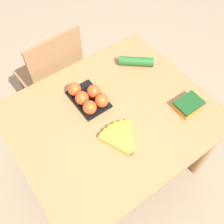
# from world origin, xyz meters

# --- Properties ---
(ground_plane) EXTENTS (12.00, 12.00, 0.00)m
(ground_plane) POSITION_xyz_m (0.00, 0.00, 0.00)
(ground_plane) COLOR gray
(dining_table) EXTENTS (1.11, 0.94, 0.72)m
(dining_table) POSITION_xyz_m (0.00, 0.00, 0.62)
(dining_table) COLOR #9E7044
(dining_table) RESTS_ON ground_plane
(chair) EXTENTS (0.44, 0.42, 0.93)m
(chair) POSITION_xyz_m (-0.05, 0.66, 0.49)
(chair) COLOR #8E6642
(chair) RESTS_ON ground_plane
(banana_bunch) EXTENTS (0.20, 0.20, 0.04)m
(banana_bunch) POSITION_xyz_m (-0.06, -0.16, 0.74)
(banana_bunch) COLOR brown
(banana_bunch) RESTS_ON dining_table
(tomato_pack) EXTENTS (0.17, 0.25, 0.09)m
(tomato_pack) POSITION_xyz_m (-0.05, 0.15, 0.76)
(tomato_pack) COLOR black
(tomato_pack) RESTS_ON dining_table
(carrot_bag) EXTENTS (0.15, 0.11, 0.05)m
(carrot_bag) POSITION_xyz_m (0.38, -0.21, 0.75)
(carrot_bag) COLOR orange
(carrot_bag) RESTS_ON dining_table
(cucumber_near) EXTENTS (0.20, 0.19, 0.06)m
(cucumber_near) POSITION_xyz_m (0.36, 0.23, 0.75)
(cucumber_near) COLOR #236028
(cucumber_near) RESTS_ON dining_table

